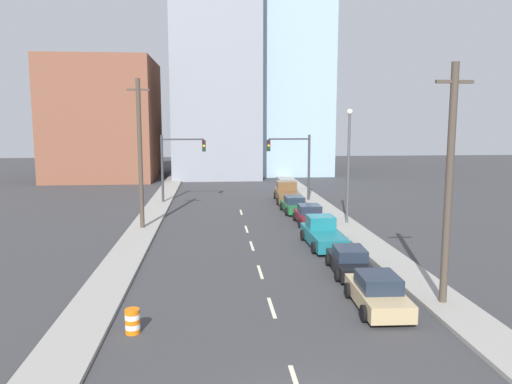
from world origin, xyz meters
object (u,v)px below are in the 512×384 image
(traffic_barrel, at_px, (133,321))
(sedan_black, at_px, (350,261))
(sedan_green, at_px, (294,205))
(pickup_truck_brown, at_px, (287,193))
(traffic_signal_right, at_px, (297,159))
(utility_pole_left_mid, at_px, (140,154))
(traffic_signal_left, at_px, (174,160))
(sedan_tan, at_px, (378,293))
(street_lamp, at_px, (349,159))
(sedan_maroon, at_px, (309,215))
(utility_pole_right_near, at_px, (449,185))
(pickup_truck_teal, at_px, (323,234))

(traffic_barrel, height_order, sedan_black, sedan_black)
(sedan_green, xyz_separation_m, pickup_truck_brown, (0.32, 6.16, 0.14))
(traffic_signal_right, height_order, utility_pole_left_mid, utility_pole_left_mid)
(traffic_signal_left, relative_size, sedan_green, 1.51)
(traffic_signal_left, height_order, sedan_green, traffic_signal_left)
(sedan_tan, bearing_deg, street_lamp, 80.90)
(sedan_maroon, distance_m, sedan_green, 4.96)
(utility_pole_right_near, relative_size, street_lamp, 1.17)
(traffic_signal_right, bearing_deg, sedan_maroon, -94.56)
(sedan_green, bearing_deg, traffic_signal_right, 76.54)
(sedan_maroon, bearing_deg, traffic_signal_left, 136.44)
(traffic_barrel, bearing_deg, sedan_tan, 9.18)
(traffic_signal_left, relative_size, sedan_black, 1.46)
(pickup_truck_teal, bearing_deg, traffic_signal_left, 120.10)
(traffic_signal_left, relative_size, sedan_maroon, 1.53)
(sedan_maroon, relative_size, pickup_truck_brown, 0.68)
(utility_pole_right_near, height_order, sedan_black, utility_pole_right_near)
(traffic_signal_left, bearing_deg, pickup_truck_teal, -58.89)
(utility_pole_left_mid, xyz_separation_m, street_lamp, (15.50, 0.42, -0.51))
(traffic_signal_left, height_order, sedan_maroon, traffic_signal_left)
(sedan_black, bearing_deg, sedan_green, 93.51)
(utility_pole_right_near, height_order, sedan_tan, utility_pole_right_near)
(traffic_barrel, bearing_deg, utility_pole_right_near, 7.63)
(traffic_signal_right, distance_m, pickup_truck_brown, 3.60)
(traffic_signal_right, bearing_deg, sedan_green, -101.91)
(traffic_signal_left, relative_size, pickup_truck_brown, 1.03)
(street_lamp, height_order, pickup_truck_teal, street_lamp)
(traffic_signal_left, distance_m, street_lamp, 18.03)
(traffic_signal_left, distance_m, utility_pole_left_mid, 11.98)
(sedan_tan, height_order, pickup_truck_brown, pickup_truck_brown)
(utility_pole_right_near, relative_size, sedan_black, 2.28)
(sedan_tan, bearing_deg, utility_pole_right_near, 4.23)
(traffic_barrel, distance_m, street_lamp, 23.52)
(pickup_truck_teal, bearing_deg, street_lamp, 61.17)
(traffic_signal_left, height_order, street_lamp, street_lamp)
(traffic_signal_right, bearing_deg, sedan_black, -92.93)
(sedan_maroon, bearing_deg, traffic_barrel, -117.87)
(traffic_signal_left, relative_size, street_lamp, 0.75)
(utility_pole_right_near, bearing_deg, sedan_green, 97.11)
(sedan_black, relative_size, pickup_truck_teal, 0.82)
(traffic_signal_right, relative_size, utility_pole_right_near, 0.64)
(traffic_signal_right, distance_m, street_lamp, 11.59)
(utility_pole_left_mid, relative_size, pickup_truck_brown, 1.71)
(street_lamp, bearing_deg, sedan_green, 120.42)
(pickup_truck_teal, relative_size, sedan_maroon, 1.27)
(traffic_barrel, distance_m, sedan_maroon, 22.01)
(street_lamp, bearing_deg, utility_pole_left_mid, -178.46)
(sedan_tan, height_order, sedan_black, sedan_tan)
(sedan_green, bearing_deg, traffic_barrel, -114.29)
(traffic_barrel, bearing_deg, traffic_signal_left, 91.08)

